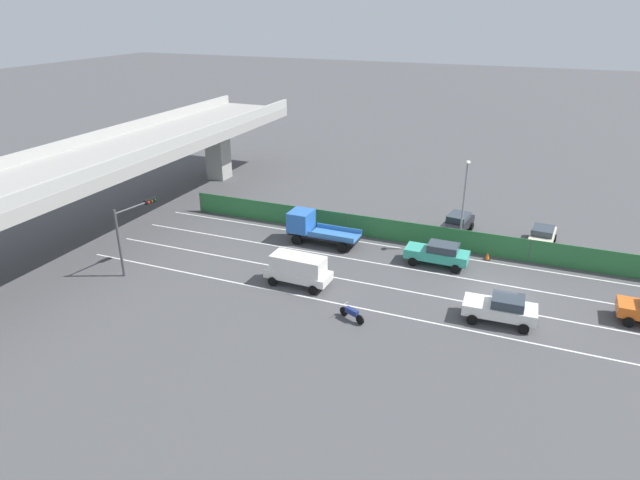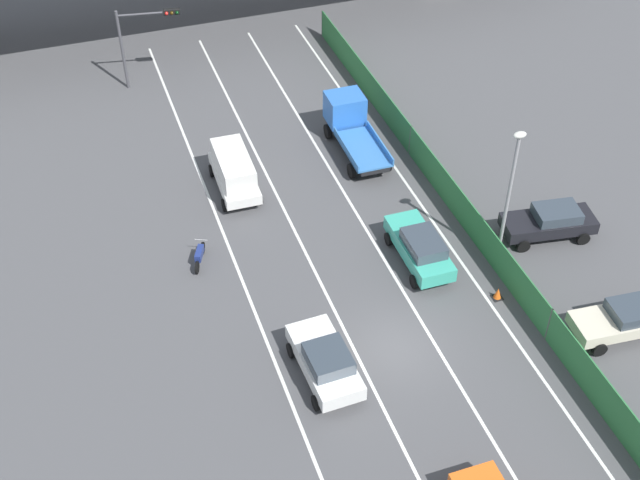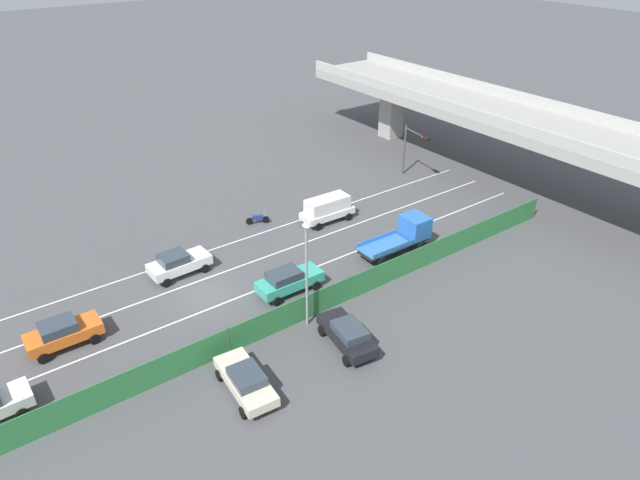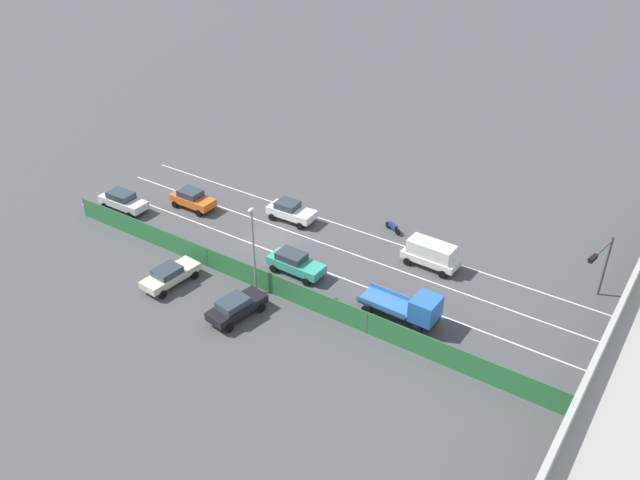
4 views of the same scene
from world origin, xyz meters
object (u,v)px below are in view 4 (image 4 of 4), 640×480
Objects in this scene: parked_sedan_cream at (170,275)px; parked_sedan_dark at (236,306)px; car_taxi_teal at (295,263)px; traffic_light at (600,261)px; car_hatchback_white at (123,200)px; traffic_cone at (243,271)px; car_sedan_white at (291,211)px; street_lamp at (253,243)px; motorcycle at (393,227)px; flatbed_truck_blue at (413,308)px; car_van_white at (431,253)px; car_taxi_orange at (192,199)px.

parked_sedan_dark is (0.25, 6.66, 0.04)m from parked_sedan_cream.
car_taxi_teal is 0.92× the size of traffic_light.
traffic_light is (-9.35, 38.60, 2.64)m from car_hatchback_white.
car_sedan_white is at bearing -168.66° from traffic_cone.
car_taxi_teal is 4.11m from traffic_cone.
car_taxi_teal is at bearing 91.42° from car_hatchback_white.
parked_sedan_dark is 0.65× the size of street_lamp.
parked_sedan_dark is at bearing 87.81° from parked_sedan_cream.
car_taxi_teal is 10.21m from motorcycle.
flatbed_truck_blue is 18.23m from parked_sedan_cream.
car_van_white is 2.49× the size of motorcycle.
traffic_light is at bearing 133.91° from flatbed_truck_blue.
car_taxi_orange is 0.97× the size of car_sedan_white.
car_taxi_orange is 0.92× the size of car_taxi_teal.
car_taxi_teal reaches higher than motorcycle.
flatbed_truck_blue is 12.28m from motorcycle.
street_lamp is at bearing 22.18° from car_sedan_white.
car_taxi_orange is at bearing -126.46° from parked_sedan_dark.
parked_sedan_cream is (6.43, -6.94, -0.09)m from car_taxi_teal.
parked_sedan_cream is at bearing -32.55° from motorcycle.
motorcycle is (-10.08, -6.96, -0.82)m from flatbed_truck_blue.
flatbed_truck_blue reaches higher than car_taxi_teal.
traffic_light is (0.76, 16.64, 3.13)m from motorcycle.
parked_sedan_cream is (16.07, -10.26, 0.40)m from motorcycle.
street_lamp is (9.99, 4.07, 3.38)m from car_sedan_white.
street_lamp is at bearing 61.92° from traffic_cone.
street_lamp is (-3.09, -0.71, 3.41)m from parked_sedan_dark.
street_lamp is at bearing 115.48° from parked_sedan_cream.
car_taxi_orange is 24.27m from flatbed_truck_blue.
traffic_cone is at bearing 82.96° from car_hatchback_white.
flatbed_truck_blue is at bearing 90.05° from car_hatchback_white.
car_sedan_white is 8.16m from car_taxi_teal.
car_taxi_orange is 22.21m from car_van_white.
car_hatchback_white is at bearing -108.72° from parked_sedan_dark.
street_lamp is (12.47, -20.95, 0.73)m from traffic_light.
traffic_light is at bearing 127.56° from parked_sedan_dark.
car_sedan_white is at bearing -88.88° from car_van_white.
car_sedan_white is 11.30m from street_lamp.
car_hatchback_white is at bearing -100.05° from street_lamp.
car_van_white is at bearing 128.92° from car_taxi_teal.
traffic_light reaches higher than car_taxi_teal.
car_taxi_orange reaches higher than car_taxi_teal.
car_taxi_orange is at bearing -103.30° from car_taxi_teal.
street_lamp reaches higher than traffic_cone.
car_hatchback_white is 24.18m from motorcycle.
parked_sedan_cream is at bearing -60.35° from traffic_light.
motorcycle is (-9.65, 3.32, -0.49)m from car_taxi_teal.
flatbed_truck_blue is (3.68, 23.98, 0.33)m from car_taxi_orange.
flatbed_truck_blue is at bearing 87.56° from car_taxi_teal.
car_taxi_teal is 9.46m from parked_sedan_cream.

